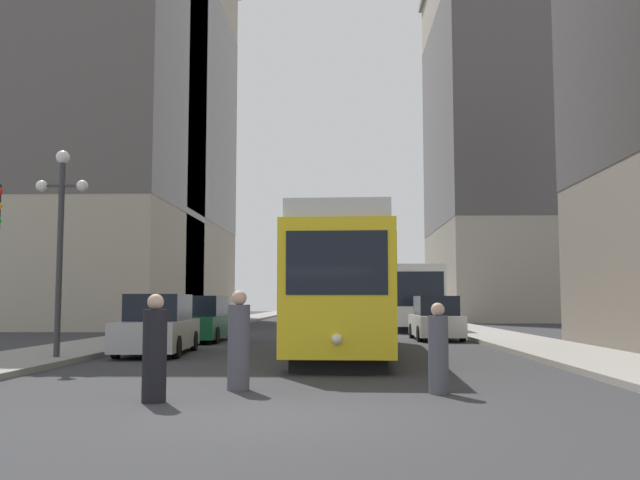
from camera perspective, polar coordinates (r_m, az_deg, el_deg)
ground_plane at (r=10.09m, az=-3.17°, el=-14.21°), size 200.00×200.00×0.00m
sidewalk_left at (r=50.66m, az=-7.84°, el=-6.71°), size 3.09×120.00×0.15m
sidewalk_right at (r=50.40m, az=9.58°, el=-6.70°), size 3.09×120.00×0.15m
streetcar at (r=21.80m, az=2.21°, el=-3.74°), size 3.13×13.74×3.89m
transit_bus at (r=40.35m, az=7.54°, el=-4.50°), size 2.90×11.71×3.45m
parked_car_left_near at (r=21.93m, az=-13.09°, el=-6.90°), size 2.10×5.06×1.82m
parked_car_left_mid at (r=28.48m, az=-9.60°, el=-6.50°), size 1.93×4.97×1.82m
parked_car_right_far at (r=29.53m, az=9.47°, el=-6.45°), size 1.95×4.26×1.82m
pedestrian_crossing_near at (r=11.62m, az=-13.39°, el=-8.88°), size 0.39×0.39×1.73m
pedestrian_crossing_far at (r=12.53m, az=9.67°, el=-8.96°), size 0.35×0.35×1.58m
pedestrian_on_sidewalk at (r=12.94m, az=-6.67°, el=-8.40°), size 0.41×0.41×1.81m
lamp_post_left_near at (r=19.82m, az=-20.46°, el=1.53°), size 1.41×0.36×5.50m
building_left_corner at (r=58.72m, az=-15.16°, el=9.42°), size 14.37×21.03×31.17m
building_left_midblock at (r=47.66m, az=-17.82°, el=11.80°), size 11.91×14.82×29.49m
building_right_midblock at (r=63.83m, az=15.48°, el=8.61°), size 13.90×19.57×31.90m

